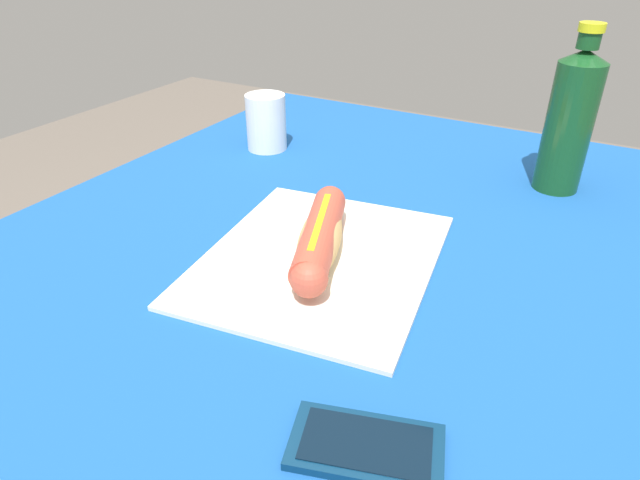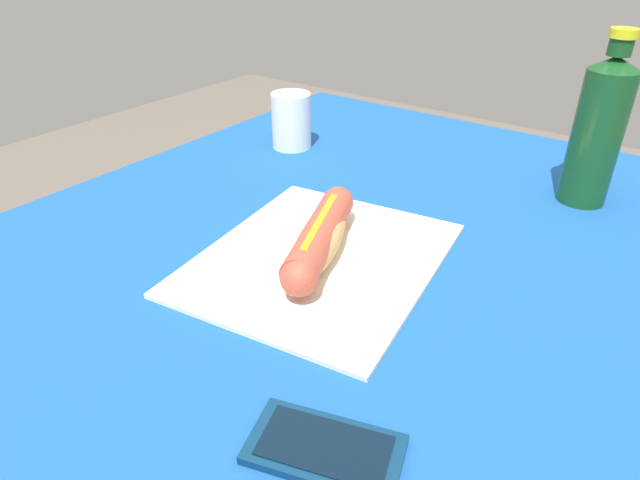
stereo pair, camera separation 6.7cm
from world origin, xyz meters
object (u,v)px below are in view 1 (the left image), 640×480
Objects in this scene: hot_dog at (320,237)px; cell_phone at (366,447)px; soda_bottle at (570,120)px; drinking_cup at (266,122)px.

hot_dog is 0.29m from cell_phone.
soda_bottle is (-0.60, 0.05, 0.11)m from cell_phone.
cell_phone is (0.23, 0.17, -0.03)m from hot_dog.
cell_phone is 0.55× the size of soda_bottle.
soda_bottle is 0.51m from drinking_cup.
soda_bottle reaches higher than hot_dog.
drinking_cup is at bearing -80.77° from soda_bottle.
soda_bottle reaches higher than cell_phone.
hot_dog reaches higher than cell_phone.
cell_phone is at bearing -4.63° from soda_bottle.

